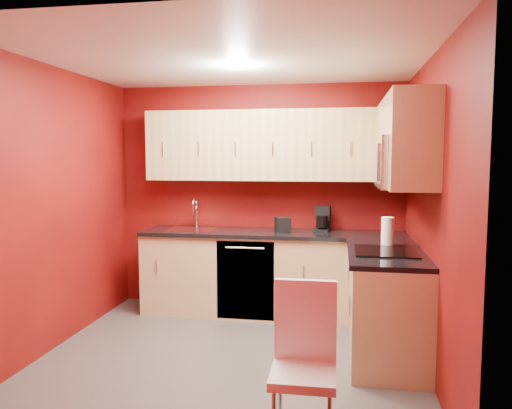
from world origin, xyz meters
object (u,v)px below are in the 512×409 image
(coffee_maker, at_px, (322,219))
(dining_chair, at_px, (303,366))
(sink, at_px, (192,226))
(napkin_holder, at_px, (283,225))
(microwave, at_px, (402,162))
(paper_towel, at_px, (388,232))

(coffee_maker, xyz_separation_m, dining_chair, (-0.01, -2.51, -0.57))
(sink, height_order, coffee_maker, sink)
(sink, bearing_deg, napkin_holder, -2.99)
(sink, distance_m, coffee_maker, 1.42)
(microwave, relative_size, dining_chair, 0.80)
(sink, bearing_deg, coffee_maker, 4.29)
(sink, xyz_separation_m, dining_chair, (1.40, -2.40, -0.47))
(napkin_holder, bearing_deg, paper_towel, -33.09)
(microwave, distance_m, paper_towel, 0.69)
(napkin_holder, bearing_deg, coffee_maker, 21.39)
(paper_towel, bearing_deg, microwave, -75.90)
(paper_towel, xyz_separation_m, dining_chair, (-0.62, -1.69, -0.56))
(microwave, distance_m, coffee_maker, 1.44)
(microwave, distance_m, sink, 2.43)
(sink, bearing_deg, microwave, -25.60)
(coffee_maker, height_order, dining_chair, coffee_maker)
(microwave, bearing_deg, coffee_maker, 121.61)
(sink, height_order, napkin_holder, sink)
(coffee_maker, bearing_deg, microwave, -49.92)
(napkin_holder, height_order, paper_towel, paper_towel)
(sink, height_order, dining_chair, sink)
(sink, xyz_separation_m, coffee_maker, (1.41, 0.11, 0.10))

